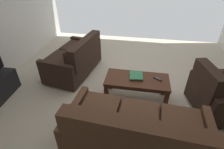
{
  "coord_description": "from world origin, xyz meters",
  "views": [
    {
      "loc": [
        -0.25,
        2.71,
        2.22
      ],
      "look_at": [
        0.1,
        0.73,
        0.88
      ],
      "focal_mm": 27.78,
      "sensor_mm": 36.0,
      "label": 1
    }
  ],
  "objects_px": {
    "sofa_main": "(136,134)",
    "armchair_side": "(218,94)",
    "book_stack": "(136,76)",
    "tv_remote": "(158,79)",
    "loveseat_near": "(76,59)",
    "coffee_table": "(137,82)"
  },
  "relations": [
    {
      "from": "book_stack",
      "to": "armchair_side",
      "type": "bearing_deg",
      "value": 173.4
    },
    {
      "from": "loveseat_near",
      "to": "coffee_table",
      "type": "height_order",
      "value": "loveseat_near"
    },
    {
      "from": "tv_remote",
      "to": "loveseat_near",
      "type": "bearing_deg",
      "value": -19.53
    },
    {
      "from": "sofa_main",
      "to": "armchair_side",
      "type": "bearing_deg",
      "value": -141.73
    },
    {
      "from": "armchair_side",
      "to": "coffee_table",
      "type": "bearing_deg",
      "value": -4.13
    },
    {
      "from": "book_stack",
      "to": "coffee_table",
      "type": "bearing_deg",
      "value": 113.03
    },
    {
      "from": "book_stack",
      "to": "loveseat_near",
      "type": "bearing_deg",
      "value": -23.81
    },
    {
      "from": "loveseat_near",
      "to": "coffee_table",
      "type": "distance_m",
      "value": 1.55
    },
    {
      "from": "sofa_main",
      "to": "book_stack",
      "type": "height_order",
      "value": "sofa_main"
    },
    {
      "from": "loveseat_near",
      "to": "armchair_side",
      "type": "xyz_separation_m",
      "value": [
        -2.73,
        0.76,
        -0.0
      ]
    },
    {
      "from": "armchair_side",
      "to": "book_stack",
      "type": "height_order",
      "value": "armchair_side"
    },
    {
      "from": "armchair_side",
      "to": "book_stack",
      "type": "relative_size",
      "value": 3.39
    },
    {
      "from": "book_stack",
      "to": "tv_remote",
      "type": "relative_size",
      "value": 1.89
    },
    {
      "from": "armchair_side",
      "to": "loveseat_near",
      "type": "bearing_deg",
      "value": -15.61
    },
    {
      "from": "sofa_main",
      "to": "armchair_side",
      "type": "xyz_separation_m",
      "value": [
        -1.28,
        -1.01,
        -0.0
      ]
    },
    {
      "from": "tv_remote",
      "to": "sofa_main",
      "type": "bearing_deg",
      "value": 74.95
    },
    {
      "from": "coffee_table",
      "to": "armchair_side",
      "type": "xyz_separation_m",
      "value": [
        -1.33,
        0.1,
        -0.02
      ]
    },
    {
      "from": "coffee_table",
      "to": "armchair_side",
      "type": "height_order",
      "value": "armchair_side"
    },
    {
      "from": "armchair_side",
      "to": "book_stack",
      "type": "bearing_deg",
      "value": -6.6
    },
    {
      "from": "sofa_main",
      "to": "coffee_table",
      "type": "bearing_deg",
      "value": -87.46
    },
    {
      "from": "sofa_main",
      "to": "tv_remote",
      "type": "distance_m",
      "value": 1.2
    },
    {
      "from": "coffee_table",
      "to": "book_stack",
      "type": "relative_size",
      "value": 3.76
    }
  ]
}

